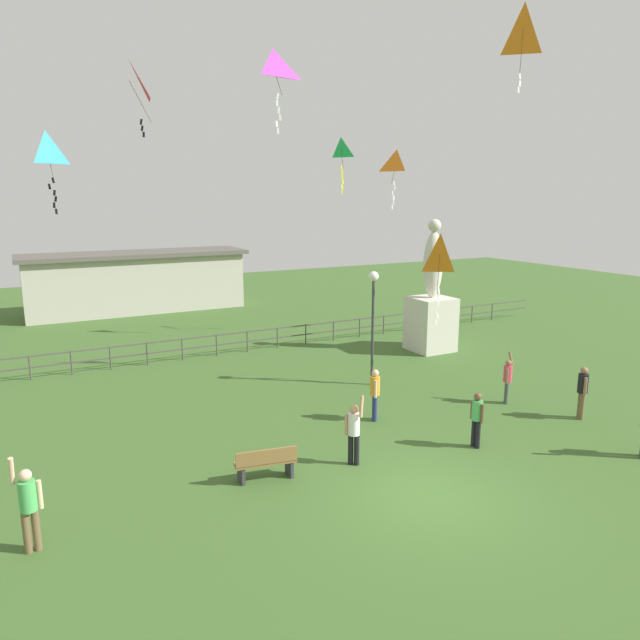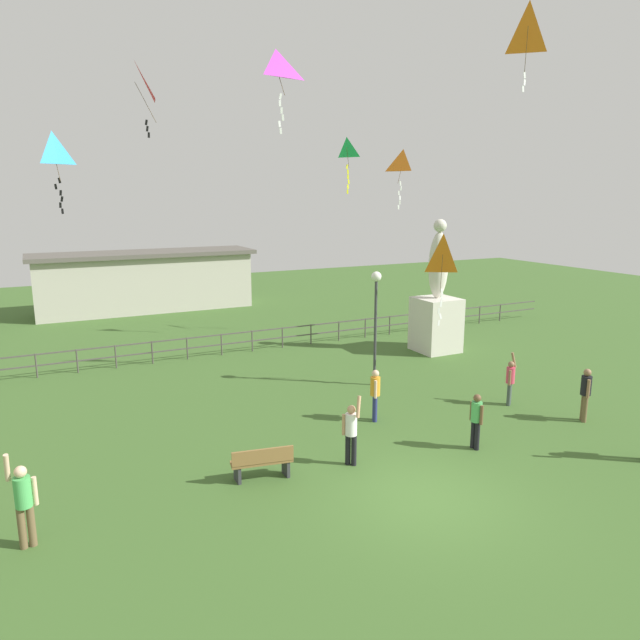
# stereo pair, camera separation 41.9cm
# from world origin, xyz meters

# --- Properties ---
(ground_plane) EXTENTS (80.00, 80.00, 0.00)m
(ground_plane) POSITION_xyz_m (0.00, 0.00, 0.00)
(ground_plane) COLOR #3D6028
(statue_monument) EXTENTS (1.75, 1.75, 5.83)m
(statue_monument) POSITION_xyz_m (8.27, 10.45, 1.83)
(statue_monument) COLOR beige
(statue_monument) RESTS_ON ground_plane
(lamppost) EXTENTS (0.36, 0.36, 4.19)m
(lamppost) POSITION_xyz_m (3.27, 7.53, 3.07)
(lamppost) COLOR #38383D
(lamppost) RESTS_ON ground_plane
(park_bench) EXTENTS (1.55, 0.67, 0.85)m
(park_bench) POSITION_xyz_m (-3.01, 2.53, 0.46)
(park_bench) COLOR olive
(park_bench) RESTS_ON ground_plane
(person_1) EXTENTS (0.30, 0.44, 1.63)m
(person_1) POSITION_xyz_m (1.45, 4.56, 0.94)
(person_1) COLOR navy
(person_1) RESTS_ON ground_plane
(person_2) EXTENTS (0.32, 0.44, 1.67)m
(person_2) POSITION_xyz_m (7.19, 1.68, 0.96)
(person_2) COLOR brown
(person_2) RESTS_ON ground_plane
(person_3) EXTENTS (0.29, 0.47, 1.56)m
(person_3) POSITION_xyz_m (2.83, 1.60, 0.90)
(person_3) COLOR black
(person_3) RESTS_ON ground_plane
(person_4) EXTENTS (0.46, 0.34, 1.76)m
(person_4) POSITION_xyz_m (6.17, 3.76, 0.88)
(person_4) COLOR #3F4C47
(person_4) RESTS_ON ground_plane
(person_5) EXTENTS (0.40, 0.47, 1.89)m
(person_5) POSITION_xyz_m (-0.69, 2.27, 0.95)
(person_5) COLOR black
(person_5) RESTS_ON ground_plane
(person_6) EXTENTS (0.53, 0.32, 2.02)m
(person_6) POSITION_xyz_m (-8.14, 1.98, 1.01)
(person_6) COLOR brown
(person_6) RESTS_ON ground_plane
(kite_0) EXTENTS (1.25, 0.85, 2.67)m
(kite_0) POSITION_xyz_m (0.28, 9.26, 10.91)
(kite_0) COLOR #B22DB2
(kite_1) EXTENTS (1.00, 0.96, 2.76)m
(kite_1) POSITION_xyz_m (7.55, 5.44, 12.13)
(kite_1) COLOR orange
(kite_2) EXTENTS (0.87, 1.11, 2.74)m
(kite_2) POSITION_xyz_m (8.54, 13.80, 8.29)
(kite_2) COLOR orange
(kite_4) EXTENTS (0.89, 0.76, 3.22)m
(kite_4) POSITION_xyz_m (4.99, 6.06, 4.72)
(kite_4) COLOR orange
(kite_6) EXTENTS (0.64, 0.81, 2.48)m
(kite_6) POSITION_xyz_m (5.52, 13.84, 8.79)
(kite_6) COLOR #1EB759
(kite_7) EXTENTS (1.02, 0.71, 2.92)m
(kite_7) POSITION_xyz_m (-6.51, 13.93, 8.37)
(kite_7) COLOR #198CD1
(kite_8) EXTENTS (1.08, 0.88, 2.63)m
(kite_8) POSITION_xyz_m (-3.61, 13.24, 10.78)
(kite_8) COLOR red
(waterfront_railing) EXTENTS (36.01, 0.06, 0.95)m
(waterfront_railing) POSITION_xyz_m (-0.40, 14.00, 0.62)
(waterfront_railing) COLOR #4C4742
(waterfront_railing) RESTS_ON ground_plane
(pavilion_building) EXTENTS (12.94, 3.78, 3.55)m
(pavilion_building) POSITION_xyz_m (-1.54, 26.00, 1.80)
(pavilion_building) COLOR #B7B2A3
(pavilion_building) RESTS_ON ground_plane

